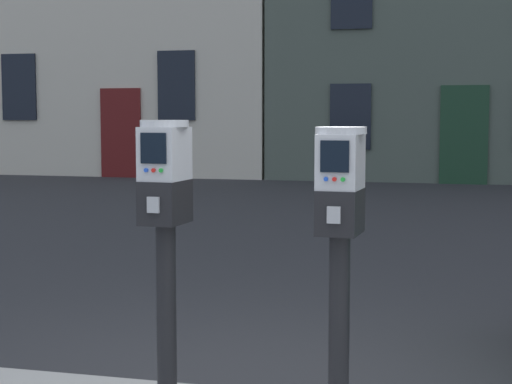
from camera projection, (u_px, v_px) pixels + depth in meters
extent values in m
cylinder|color=black|center=(166.00, 315.00, 3.66)|extent=(0.10, 0.10, 0.84)
cube|color=black|center=(165.00, 202.00, 3.61)|extent=(0.18, 0.25, 0.19)
cube|color=#A5A8AD|center=(153.00, 205.00, 3.50)|extent=(0.06, 0.02, 0.07)
cube|color=#B7BABF|center=(165.00, 154.00, 3.59)|extent=(0.18, 0.24, 0.24)
cube|color=black|center=(153.00, 148.00, 3.48)|extent=(0.12, 0.02, 0.13)
cylinder|color=blue|center=(146.00, 170.00, 3.50)|extent=(0.02, 0.01, 0.02)
cylinder|color=red|center=(153.00, 170.00, 3.49)|extent=(0.02, 0.01, 0.02)
cylinder|color=green|center=(161.00, 170.00, 3.48)|extent=(0.02, 0.01, 0.02)
cylinder|color=#B7BABF|center=(164.00, 123.00, 3.58)|extent=(0.23, 0.23, 0.03)
cylinder|color=black|center=(339.00, 328.00, 3.47)|extent=(0.10, 0.10, 0.82)
cube|color=black|center=(340.00, 212.00, 3.42)|extent=(0.18, 0.25, 0.19)
cube|color=#A5A8AD|center=(334.00, 215.00, 3.30)|extent=(0.06, 0.02, 0.07)
cube|color=#B7BABF|center=(341.00, 162.00, 3.40)|extent=(0.18, 0.24, 0.23)
cube|color=black|center=(335.00, 156.00, 3.29)|extent=(0.12, 0.02, 0.13)
cylinder|color=blue|center=(326.00, 179.00, 3.31)|extent=(0.02, 0.01, 0.02)
cylinder|color=red|center=(334.00, 179.00, 3.30)|extent=(0.02, 0.01, 0.02)
cylinder|color=green|center=(343.00, 179.00, 3.29)|extent=(0.02, 0.01, 0.02)
cylinder|color=#B7BABF|center=(341.00, 130.00, 3.39)|extent=(0.23, 0.23, 0.03)
cube|color=black|center=(19.00, 87.00, 19.70)|extent=(0.90, 0.06, 1.60)
cube|color=black|center=(176.00, 86.00, 18.70)|extent=(0.90, 0.06, 1.60)
cube|color=#591414|center=(121.00, 133.00, 19.15)|extent=(1.00, 0.07, 2.10)
cube|color=black|center=(350.00, 117.00, 17.77)|extent=(0.90, 0.06, 1.44)
cube|color=#193823|center=(464.00, 135.00, 17.21)|extent=(1.00, 0.07, 2.10)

